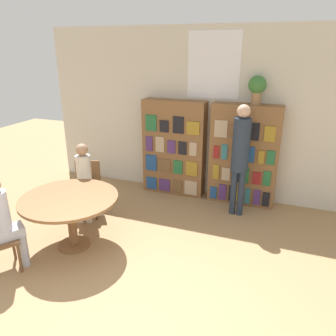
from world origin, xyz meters
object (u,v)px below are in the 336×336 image
Objects in this scene: bookshelf_left at (174,148)px; reading_table at (70,205)px; bookshelf_right at (244,155)px; seated_reader_left at (84,178)px; seated_reader_right at (4,219)px; chair_left_side at (88,185)px; flower_vase at (257,87)px; librarian_standing at (241,150)px.

bookshelf_left is 2.36m from reading_table.
bookshelf_right is 1.41× the size of seated_reader_left.
bookshelf_left reaches higher than seated_reader_right.
reading_table is at bearing 90.00° from chair_left_side.
bookshelf_right is at bearing -177.72° from flower_vase.
librarian_standing reaches higher than bookshelf_left.
librarian_standing is at bearing -89.08° from bookshelf_right.
bookshelf_right reaches higher than reading_table.
bookshelf_right is 0.56m from librarian_standing.
seated_reader_right is at bearing -131.00° from flower_vase.
bookshelf_right is at bearing -167.23° from seated_reader_left.
seated_reader_right is 3.46m from librarian_standing.
bookshelf_left is at bearing 101.98° from seated_reader_right.
chair_left_side is at bearing -128.60° from bookshelf_left.
seated_reader_left is 1.44m from seated_reader_right.
reading_table is 1.00m from chair_left_side.
librarian_standing is at bearing 41.31° from reading_table.
bookshelf_right is 3.83× the size of flower_vase.
reading_table is 0.71× the size of librarian_standing.
seated_reader_left is at bearing -146.64° from bookshelf_right.
librarian_standing reaches higher than chair_left_side.
bookshelf_left is 1.79m from seated_reader_left.
flower_vase is 3.38m from reading_table.
seated_reader_left is at bearing 117.00° from seated_reader_right.
seated_reader_left is at bearing -147.91° from flower_vase.
reading_table is 1.47× the size of chair_left_side.
chair_left_side is (-1.05, -1.32, -0.38)m from bookshelf_left.
reading_table is at bearing -131.37° from bookshelf_right.
reading_table is at bearing -138.69° from librarian_standing.
flower_vase is at bearing -172.23° from chair_left_side.
chair_left_side is 0.73× the size of seated_reader_right.
flower_vase is 3.12m from seated_reader_left.
flower_vase reaches higher than seated_reader_right.
reading_table is at bearing -107.34° from bookshelf_left.
bookshelf_right is 2.70m from chair_left_side.
bookshelf_right is 3.00m from reading_table.
chair_left_side is (-0.35, 0.93, -0.15)m from reading_table.
seated_reader_right reaches higher than chair_left_side.
seated_reader_right is (-0.16, -1.43, -0.02)m from seated_reader_left.
chair_left_side is 0.71× the size of seated_reader_left.
bookshelf_left reaches higher than reading_table.
bookshelf_left is 1.40m from librarian_standing.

